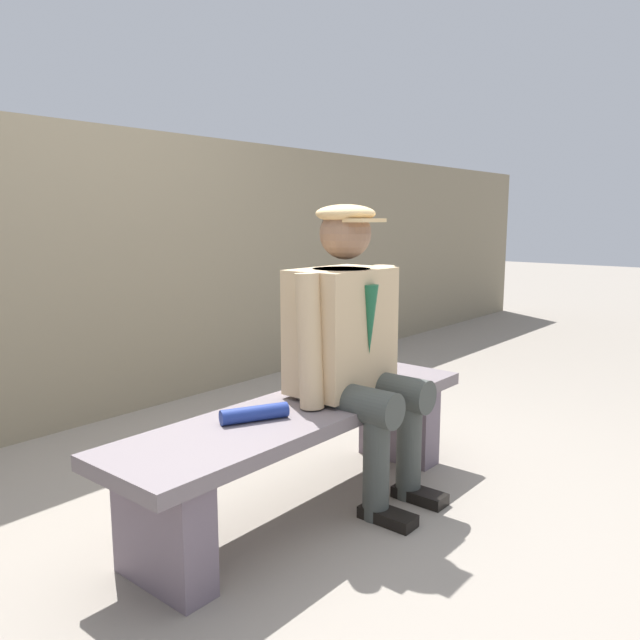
{
  "coord_description": "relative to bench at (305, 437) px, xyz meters",
  "views": [
    {
      "loc": [
        1.89,
        1.65,
        1.23
      ],
      "look_at": [
        -0.1,
        0.0,
        0.81
      ],
      "focal_mm": 35.02,
      "sensor_mm": 36.0,
      "label": 1
    }
  ],
  "objects": [
    {
      "name": "stadium_wall",
      "position": [
        0.0,
        -1.85,
        0.57
      ],
      "size": [
        12.0,
        0.24,
        1.77
      ],
      "primitive_type": "cube",
      "color": "gray",
      "rests_on": "ground"
    },
    {
      "name": "rolled_magazine",
      "position": [
        0.28,
        -0.02,
        0.17
      ],
      "size": [
        0.27,
        0.17,
        0.06
      ],
      "primitive_type": "cylinder",
      "rotation": [
        0.0,
        1.57,
        -0.44
      ],
      "color": "navy",
      "rests_on": "bench"
    },
    {
      "name": "seated_man",
      "position": [
        -0.24,
        0.06,
        0.39
      ],
      "size": [
        0.62,
        0.61,
        1.29
      ],
      "color": "tan",
      "rests_on": "ground"
    },
    {
      "name": "bench",
      "position": [
        0.0,
        0.0,
        0.0
      ],
      "size": [
        1.82,
        0.47,
        0.46
      ],
      "color": "slate",
      "rests_on": "ground"
    },
    {
      "name": "ground_plane",
      "position": [
        0.0,
        0.0,
        -0.32
      ],
      "size": [
        30.0,
        30.0,
        0.0
      ],
      "primitive_type": "plane",
      "color": "gray"
    }
  ]
}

